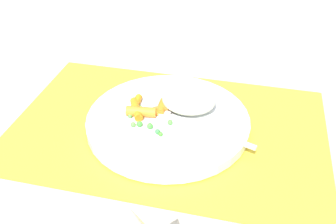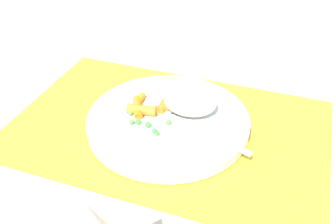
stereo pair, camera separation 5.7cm
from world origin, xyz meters
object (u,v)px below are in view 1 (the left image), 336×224
(plate, at_px, (168,121))
(rice_mound, at_px, (189,100))
(fork, at_px, (186,122))
(carrot_portion, at_px, (147,109))

(plate, relative_size, rice_mound, 3.00)
(rice_mound, height_order, fork, rice_mound)
(rice_mound, distance_m, fork, 0.04)
(fork, bearing_deg, carrot_portion, -12.41)
(carrot_portion, xyz_separation_m, fork, (-0.07, 0.02, -0.00))
(rice_mound, xyz_separation_m, fork, (-0.00, 0.04, -0.02))
(carrot_portion, bearing_deg, plate, 173.20)
(plate, xyz_separation_m, carrot_portion, (0.04, -0.00, 0.02))
(rice_mound, bearing_deg, plate, 46.62)
(plate, distance_m, rice_mound, 0.05)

